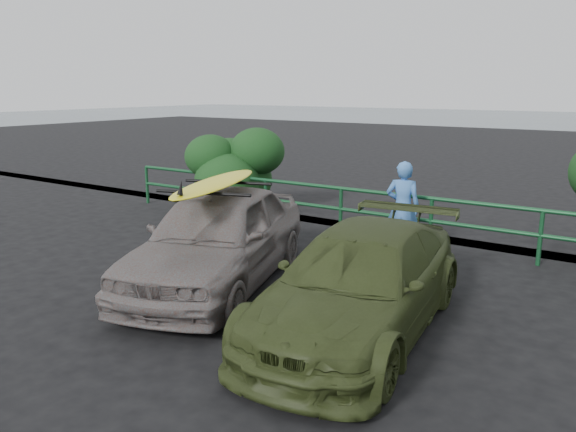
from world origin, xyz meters
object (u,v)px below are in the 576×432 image
at_px(guardrail, 384,216).
at_px(surfboard, 216,183).
at_px(sedan, 218,238).
at_px(olive_vehicle, 360,283).
at_px(man, 403,207).

height_order(guardrail, surfboard, surfboard).
height_order(guardrail, sedan, sedan).
height_order(sedan, olive_vehicle, sedan).
height_order(olive_vehicle, man, man).
bearing_deg(surfboard, man, 44.65).
relative_size(guardrail, olive_vehicle, 3.06).
height_order(guardrail, man, man).
xyz_separation_m(guardrail, olive_vehicle, (1.59, -4.26, 0.14)).
xyz_separation_m(olive_vehicle, man, (-0.95, 3.70, 0.22)).
distance_m(guardrail, sedan, 4.08).
bearing_deg(olive_vehicle, sedan, 166.33).
relative_size(guardrail, sedan, 3.05).
height_order(sedan, surfboard, surfboard).
height_order(olive_vehicle, surfboard, surfboard).
relative_size(sedan, surfboard, 1.57).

